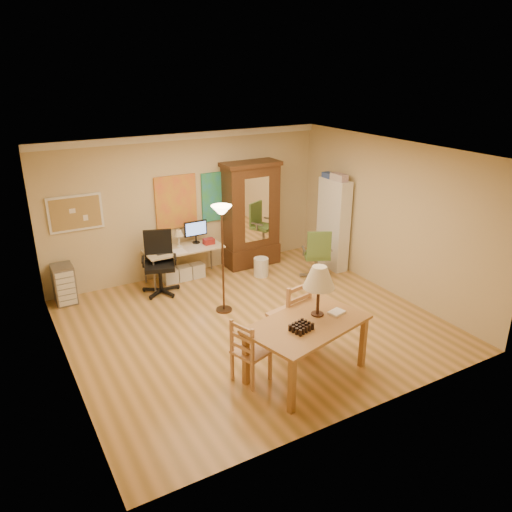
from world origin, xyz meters
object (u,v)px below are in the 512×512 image
office_chair_green (316,265)px  bookshelf (333,225)px  dining_table (312,309)px  computer_desk (185,260)px  office_chair_black (160,277)px  armoire (251,221)px

office_chair_green → bookshelf: bookshelf is taller
dining_table → computer_desk: bearing=94.5°
dining_table → office_chair_black: dining_table is taller
computer_desk → office_chair_black: office_chair_black is taller
office_chair_black → office_chair_green: bearing=-17.9°
office_chair_green → bookshelf: bearing=28.3°
office_chair_black → computer_desk: bearing=26.1°
computer_desk → bookshelf: 2.98m
computer_desk → armoire: 1.57m
computer_desk → office_chair_black: 0.67m
dining_table → armoire: bearing=72.4°
armoire → dining_table: bearing=-107.6°
dining_table → bookshelf: size_ratio=0.97×
armoire → bookshelf: armoire is taller
office_chair_green → bookshelf: 0.94m
bookshelf → dining_table: bearing=-132.1°
computer_desk → office_chair_green: size_ratio=1.45×
office_chair_green → armoire: armoire is taller
office_chair_green → computer_desk: bearing=151.5°
computer_desk → dining_table: bearing=-85.5°
office_chair_black → armoire: size_ratio=0.53×
office_chair_black → office_chair_green: office_chair_black is taller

